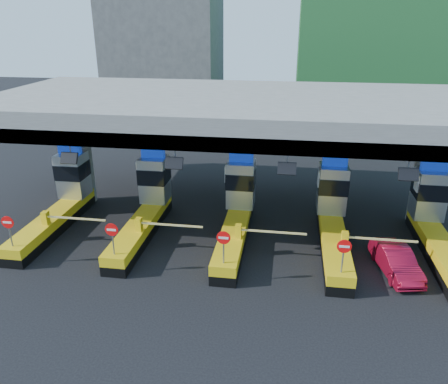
# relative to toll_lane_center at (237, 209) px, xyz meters

# --- Properties ---
(ground) EXTENTS (120.00, 120.00, 0.00)m
(ground) POSITION_rel_toll_lane_center_xyz_m (-0.00, -0.28, -1.40)
(ground) COLOR black
(ground) RESTS_ON ground
(toll_canopy) EXTENTS (28.00, 12.09, 7.00)m
(toll_canopy) POSITION_rel_toll_lane_center_xyz_m (-0.00, 2.59, 4.74)
(toll_canopy) COLOR slate
(toll_canopy) RESTS_ON ground
(toll_lane_far_left) EXTENTS (4.43, 8.00, 4.16)m
(toll_lane_far_left) POSITION_rel_toll_lane_center_xyz_m (-10.00, 0.00, 0.00)
(toll_lane_far_left) COLOR black
(toll_lane_far_left) RESTS_ON ground
(toll_lane_left) EXTENTS (4.43, 8.00, 4.16)m
(toll_lane_left) POSITION_rel_toll_lane_center_xyz_m (-5.00, 0.00, 0.00)
(toll_lane_left) COLOR black
(toll_lane_left) RESTS_ON ground
(toll_lane_center) EXTENTS (4.43, 8.00, 4.16)m
(toll_lane_center) POSITION_rel_toll_lane_center_xyz_m (0.00, 0.00, 0.00)
(toll_lane_center) COLOR black
(toll_lane_center) RESTS_ON ground
(toll_lane_right) EXTENTS (4.43, 8.00, 4.16)m
(toll_lane_right) POSITION_rel_toll_lane_center_xyz_m (5.00, 0.00, 0.00)
(toll_lane_right) COLOR black
(toll_lane_right) RESTS_ON ground
(toll_lane_far_right) EXTENTS (4.43, 8.00, 4.16)m
(toll_lane_far_right) POSITION_rel_toll_lane_center_xyz_m (10.00, 0.00, 0.00)
(toll_lane_far_right) COLOR black
(toll_lane_far_right) RESTS_ON ground
(bg_building_concrete) EXTENTS (14.00, 10.00, 18.00)m
(bg_building_concrete) POSITION_rel_toll_lane_center_xyz_m (-14.00, 35.72, 7.60)
(bg_building_concrete) COLOR #4C4C49
(bg_building_concrete) RESTS_ON ground
(red_car) EXTENTS (1.97, 3.87, 1.22)m
(red_car) POSITION_rel_toll_lane_center_xyz_m (7.67, -2.88, -0.79)
(red_car) COLOR maroon
(red_car) RESTS_ON ground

